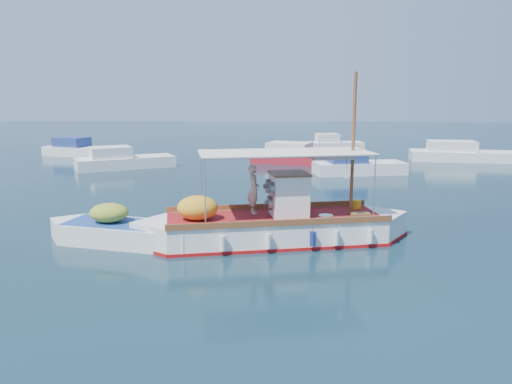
{
  "coord_description": "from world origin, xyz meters",
  "views": [
    {
      "loc": [
        -0.04,
        -17.92,
        5.31
      ],
      "look_at": [
        -0.55,
        0.0,
        1.78
      ],
      "focal_mm": 35.0,
      "sensor_mm": 36.0,
      "label": 1
    }
  ],
  "objects": [
    {
      "name": "bg_boat_nw",
      "position": [
        -10.79,
        17.75,
        0.49
      ],
      "size": [
        7.24,
        5.33,
        1.8
      ],
      "rotation": [
        0.0,
        0.0,
        0.48
      ],
      "color": "silver",
      "rests_on": "ground"
    },
    {
      "name": "dinghy",
      "position": [
        -5.11,
        -0.71,
        0.34
      ],
      "size": [
        6.57,
        3.0,
        1.65
      ],
      "rotation": [
        0.0,
        0.0,
        -0.24
      ],
      "color": "white",
      "rests_on": "ground"
    },
    {
      "name": "bg_boat_e",
      "position": [
        15.62,
        22.46,
        0.49
      ],
      "size": [
        9.33,
        3.95,
        1.8
      ],
      "rotation": [
        0.0,
        0.0,
        -0.15
      ],
      "color": "silver",
      "rests_on": "ground"
    },
    {
      "name": "fishing_caique",
      "position": [
        0.08,
        -0.3,
        0.55
      ],
      "size": [
        10.13,
        4.16,
        6.29
      ],
      "rotation": [
        0.0,
        0.0,
        0.19
      ],
      "color": "white",
      "rests_on": "ground"
    },
    {
      "name": "bg_boat_far_w",
      "position": [
        -16.65,
        24.87,
        0.49
      ],
      "size": [
        7.15,
        4.46,
        1.8
      ],
      "rotation": [
        0.0,
        0.0,
        -0.35
      ],
      "color": "silver",
      "rests_on": "ground"
    },
    {
      "name": "bg_boat_ne",
      "position": [
        5.78,
        15.53,
        0.49
      ],
      "size": [
        6.33,
        3.21,
        1.8
      ],
      "rotation": [
        0.0,
        0.0,
        0.17
      ],
      "color": "silver",
      "rests_on": "ground"
    },
    {
      "name": "bg_boat_far_n",
      "position": [
        5.99,
        29.9,
        0.49
      ],
      "size": [
        5.42,
        2.66,
        1.8
      ],
      "rotation": [
        0.0,
        0.0,
        0.13
      ],
      "color": "silver",
      "rests_on": "ground"
    },
    {
      "name": "bg_boat_n",
      "position": [
        2.32,
        20.64,
        0.49
      ],
      "size": [
        8.41,
        5.35,
        1.8
      ],
      "rotation": [
        0.0,
        0.0,
        -0.35
      ],
      "color": "maroon",
      "rests_on": "ground"
    },
    {
      "name": "ground",
      "position": [
        0.0,
        0.0,
        0.0
      ],
      "size": [
        160.0,
        160.0,
        0.0
      ],
      "primitive_type": "plane",
      "color": "black",
      "rests_on": "ground"
    }
  ]
}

